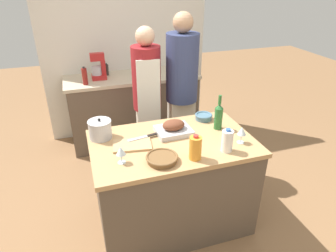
% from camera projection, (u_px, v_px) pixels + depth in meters
% --- Properties ---
extents(ground_plane, '(12.00, 12.00, 0.00)m').
position_uv_depth(ground_plane, '(172.00, 219.00, 2.91)').
color(ground_plane, '#8E6642').
extents(kitchen_island, '(1.36, 0.85, 0.88)m').
position_uv_depth(kitchen_island, '(172.00, 183.00, 2.71)').
color(kitchen_island, brown).
rests_on(kitchen_island, ground_plane).
extents(back_counter, '(1.73, 0.60, 0.93)m').
position_uv_depth(back_counter, '(134.00, 108.00, 4.11)').
color(back_counter, brown).
rests_on(back_counter, ground_plane).
extents(back_wall, '(2.23, 0.10, 2.55)m').
position_uv_depth(back_wall, '(125.00, 43.00, 4.03)').
color(back_wall, silver).
rests_on(back_wall, ground_plane).
extents(roasting_pan, '(0.31, 0.26, 0.13)m').
position_uv_depth(roasting_pan, '(174.00, 128.00, 2.61)').
color(roasting_pan, '#BCBCC1').
rests_on(roasting_pan, kitchen_island).
extents(wicker_basket, '(0.24, 0.24, 0.05)m').
position_uv_depth(wicker_basket, '(162.00, 158.00, 2.23)').
color(wicker_basket, brown).
rests_on(wicker_basket, kitchen_island).
extents(cutting_board, '(0.33, 0.24, 0.02)m').
position_uv_depth(cutting_board, '(132.00, 145.00, 2.44)').
color(cutting_board, tan).
rests_on(cutting_board, kitchen_island).
extents(stock_pot, '(0.20, 0.20, 0.18)m').
position_uv_depth(stock_pot, '(100.00, 129.00, 2.52)').
color(stock_pot, '#B7B7BC').
rests_on(stock_pot, kitchen_island).
extents(mixing_bowl, '(0.17, 0.17, 0.06)m').
position_uv_depth(mixing_bowl, '(204.00, 116.00, 2.86)').
color(mixing_bowl, slate).
rests_on(mixing_bowl, kitchen_island).
extents(juice_jug, '(0.09, 0.09, 0.20)m').
position_uv_depth(juice_jug, '(195.00, 148.00, 2.23)').
color(juice_jug, orange).
rests_on(juice_jug, kitchen_island).
extents(milk_jug, '(0.09, 0.09, 0.20)m').
position_uv_depth(milk_jug, '(227.00, 141.00, 2.33)').
color(milk_jug, white).
rests_on(milk_jug, kitchen_island).
extents(wine_bottle_green, '(0.07, 0.07, 0.32)m').
position_uv_depth(wine_bottle_green, '(219.00, 116.00, 2.65)').
color(wine_bottle_green, '#28662D').
rests_on(wine_bottle_green, kitchen_island).
extents(wine_glass_left, '(0.07, 0.07, 0.14)m').
position_uv_depth(wine_glass_left, '(121.00, 151.00, 2.18)').
color(wine_glass_left, silver).
rests_on(wine_glass_left, kitchen_island).
extents(wine_glass_right, '(0.07, 0.07, 0.14)m').
position_uv_depth(wine_glass_right, '(242.00, 132.00, 2.44)').
color(wine_glass_right, silver).
rests_on(wine_glass_right, kitchen_island).
extents(knife_chef, '(0.29, 0.08, 0.01)m').
position_uv_depth(knife_chef, '(145.00, 137.00, 2.53)').
color(knife_chef, '#B7B7BC').
rests_on(knife_chef, cutting_board).
extents(stand_mixer, '(0.18, 0.14, 0.33)m').
position_uv_depth(stand_mixer, '(98.00, 68.00, 3.72)').
color(stand_mixer, '#B22323').
rests_on(stand_mixer, back_counter).
extents(condiment_bottle_tall, '(0.06, 0.06, 0.22)m').
position_uv_depth(condiment_bottle_tall, '(85.00, 76.00, 3.55)').
color(condiment_bottle_tall, maroon).
rests_on(condiment_bottle_tall, back_counter).
extents(condiment_bottle_short, '(0.05, 0.05, 0.17)m').
position_uv_depth(condiment_bottle_short, '(145.00, 68.00, 3.94)').
color(condiment_bottle_short, '#234C28').
rests_on(condiment_bottle_short, back_counter).
extents(condiment_bottle_extra, '(0.05, 0.05, 0.16)m').
position_uv_depth(condiment_bottle_extra, '(107.00, 70.00, 3.89)').
color(condiment_bottle_extra, '#332D28').
rests_on(condiment_bottle_extra, back_counter).
extents(person_cook_aproned, '(0.30, 0.32, 1.67)m').
position_uv_depth(person_cook_aproned, '(147.00, 97.00, 3.23)').
color(person_cook_aproned, beige).
rests_on(person_cook_aproned, ground_plane).
extents(person_cook_guest, '(0.35, 0.35, 1.80)m').
position_uv_depth(person_cook_guest, '(182.00, 88.00, 3.28)').
color(person_cook_guest, beige).
rests_on(person_cook_guest, ground_plane).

